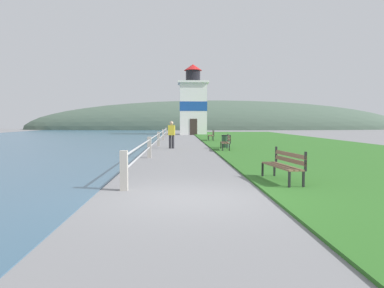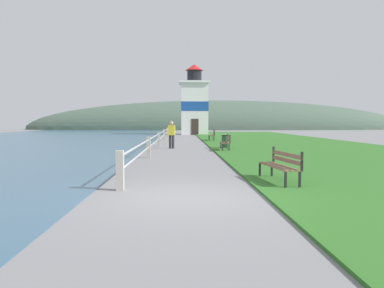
% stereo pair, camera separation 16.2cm
% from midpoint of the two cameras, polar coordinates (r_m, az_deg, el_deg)
% --- Properties ---
extents(ground_plane, '(160.00, 160.00, 0.00)m').
position_cam_midpoint_polar(ground_plane, '(8.29, -0.57, -8.27)').
color(ground_plane, slate).
extents(grass_verge, '(12.00, 59.34, 0.06)m').
position_cam_midpoint_polar(grass_verge, '(29.05, 13.71, 0.11)').
color(grass_verge, '#2D6623').
rests_on(grass_verge, ground_plane).
extents(seawall_railing, '(0.18, 32.81, 0.98)m').
position_cam_midpoint_polar(seawall_railing, '(25.49, -5.32, 1.00)').
color(seawall_railing, '#A8A399').
rests_on(seawall_railing, ground_plane).
extents(park_bench_near, '(0.71, 2.00, 0.94)m').
position_cam_midpoint_polar(park_bench_near, '(10.47, 13.48, -2.92)').
color(park_bench_near, brown).
rests_on(park_bench_near, ground_plane).
extents(park_bench_midway, '(0.56, 1.74, 0.94)m').
position_cam_midpoint_polar(park_bench_midway, '(21.50, 5.07, 0.40)').
color(park_bench_midway, brown).
rests_on(park_bench_midway, ground_plane).
extents(park_bench_far, '(0.56, 1.91, 0.94)m').
position_cam_midpoint_polar(park_bench_far, '(31.98, 2.87, 1.42)').
color(park_bench_far, brown).
rests_on(park_bench_far, ground_plane).
extents(lighthouse, '(3.86, 3.86, 8.93)m').
position_cam_midpoint_polar(lighthouse, '(48.07, 0.05, 6.03)').
color(lighthouse, white).
rests_on(lighthouse, ground_plane).
extents(person_strolling, '(0.44, 0.27, 1.69)m').
position_cam_midpoint_polar(person_strolling, '(23.26, -3.34, 1.57)').
color(person_strolling, '#28282D').
rests_on(person_strolling, ground_plane).
extents(trash_bin, '(0.54, 0.54, 0.84)m').
position_cam_midpoint_polar(trash_bin, '(23.33, 4.96, 0.36)').
color(trash_bin, '#2D5138').
rests_on(trash_bin, ground_plane).
extents(distant_hillside, '(80.00, 16.00, 12.00)m').
position_cam_midpoint_polar(distant_hillside, '(78.13, 3.87, 2.24)').
color(distant_hillside, '#475B4C').
rests_on(distant_hillside, ground_plane).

